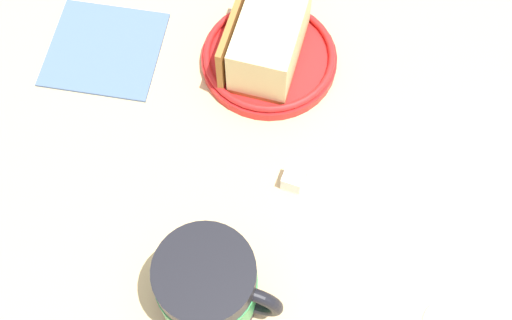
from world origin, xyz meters
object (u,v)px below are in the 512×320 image
(small_plate, at_px, (266,58))
(sugar_cube, at_px, (293,179))
(cake_slice, at_px, (264,38))
(tea_mug, at_px, (208,286))
(folded_napkin, at_px, (104,48))

(small_plate, bearing_deg, sugar_cube, 10.79)
(cake_slice, distance_m, tea_mug, 0.26)
(small_plate, height_order, sugar_cube, same)
(small_plate, bearing_deg, folded_napkin, -94.90)
(cake_slice, distance_m, folded_napkin, 0.17)
(cake_slice, distance_m, sugar_cube, 0.15)
(cake_slice, relative_size, folded_napkin, 1.03)
(small_plate, xyz_separation_m, cake_slice, (-0.00, -0.00, 0.03))
(folded_napkin, bearing_deg, tea_mug, 24.97)
(folded_napkin, bearing_deg, small_plate, 85.10)
(small_plate, height_order, folded_napkin, small_plate)
(tea_mug, bearing_deg, cake_slice, 170.07)
(small_plate, relative_size, tea_mug, 1.32)
(small_plate, xyz_separation_m, sugar_cube, (0.14, 0.03, 0.00))
(sugar_cube, bearing_deg, tea_mug, -32.86)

